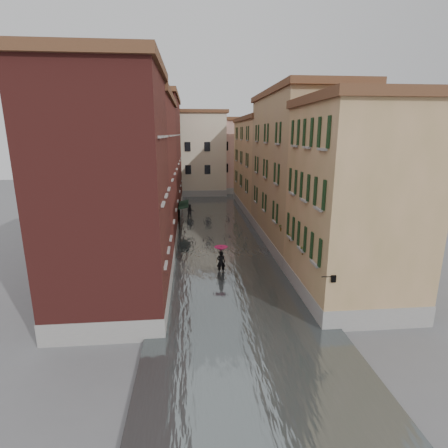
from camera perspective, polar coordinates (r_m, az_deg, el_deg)
name	(u,v)px	position (r m, az deg, el deg)	size (l,w,h in m)	color
ground	(232,287)	(23.76, 1.26, -10.17)	(120.00, 120.00, 0.00)	slate
floodwater	(217,232)	(35.90, -1.10, -1.35)	(10.00, 60.00, 0.20)	#515859
building_left_near	(110,198)	(20.24, -18.09, 4.06)	(6.00, 8.00, 13.00)	maroon
building_left_mid	(139,178)	(30.99, -13.72, 7.31)	(6.00, 14.00, 12.50)	#5A201C
building_left_far	(155,158)	(45.75, -11.13, 10.60)	(6.00, 16.00, 14.00)	maroon
building_right_near	(353,207)	(22.04, 20.39, 2.69)	(6.00, 8.00, 11.50)	#9C8450
building_right_mid	(299,173)	(32.07, 12.09, 8.08)	(6.00, 14.00, 13.00)	#98785C
building_right_far	(264,167)	(46.61, 6.57, 9.30)	(6.00, 16.00, 11.50)	#9C8450
building_end_cream	(188,155)	(59.54, -5.89, 11.16)	(12.00, 9.00, 13.00)	beige
building_end_pink	(240,157)	(62.15, 2.61, 10.90)	(10.00, 9.00, 12.00)	#CEA291
awning_near	(183,207)	(37.16, -6.72, 2.84)	(1.09, 2.75, 2.80)	black
awning_far	(183,204)	(38.34, -6.68, 3.22)	(1.09, 3.23, 2.80)	black
wall_lantern	(333,278)	(18.25, 17.35, -8.46)	(0.71, 0.22, 0.35)	black
window_planters	(292,233)	(23.76, 11.10, -1.42)	(0.59, 6.05, 0.84)	brown
pedestrian_main	(221,257)	(25.35, -0.51, -5.45)	(1.00, 1.00, 2.06)	black
pedestrian_far	(190,212)	(42.00, -5.55, 2.03)	(0.86, 0.67, 1.76)	black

